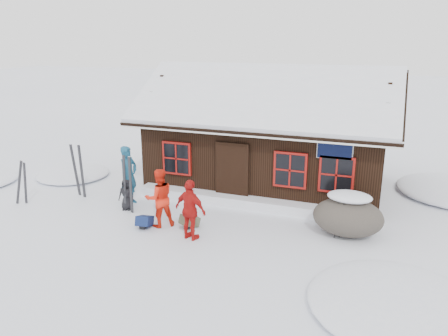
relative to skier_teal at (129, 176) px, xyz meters
The scene contains 15 objects.
ground 2.72m from the skier_teal, 28.08° to the right, with size 120.00×120.00×0.00m, color white.
mountain_hut 5.35m from the skier_teal, 45.36° to the left, with size 8.90×6.09×4.42m.
snow_drift 3.97m from the skier_teal, 15.78° to the left, with size 7.60×0.60×0.35m, color white.
snow_mounds 4.07m from the skier_teal, ahead, with size 20.60×13.20×0.48m.
skier_teal is the anchor object (origin of this frame).
skier_orange_left 2.16m from the skier_teal, 34.21° to the right, with size 0.84×0.65×1.73m, color red.
skier_orange_right 3.44m from the skier_teal, 29.60° to the right, with size 0.99×0.41×1.69m, color #B51412.
skier_crouched 0.69m from the skier_teal, 69.45° to the right, with size 0.49×0.32×1.00m, color black.
boulder 6.96m from the skier_teal, ahead, with size 1.92×1.44×1.13m.
ski_pair_left 3.50m from the skier_teal, 159.19° to the right, with size 0.62×0.17×1.52m.
ski_pair_mid 2.03m from the skier_teal, behind, with size 0.55×0.16×1.87m.
ski_pair_right 0.71m from the skier_teal, 60.96° to the right, with size 0.46×0.19×1.88m.
ski_poles 6.75m from the skier_teal, ahead, with size 0.22×0.11×1.21m.
backpack_blue 2.23m from the skier_teal, 46.31° to the right, with size 0.39×0.51×0.28m, color #111F4B.
backpack_olive 2.94m from the skier_teal, 21.07° to the right, with size 0.38×0.50×0.27m, color #4C4F38.
Camera 1 is at (5.40, -10.38, 5.27)m, focal length 35.00 mm.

